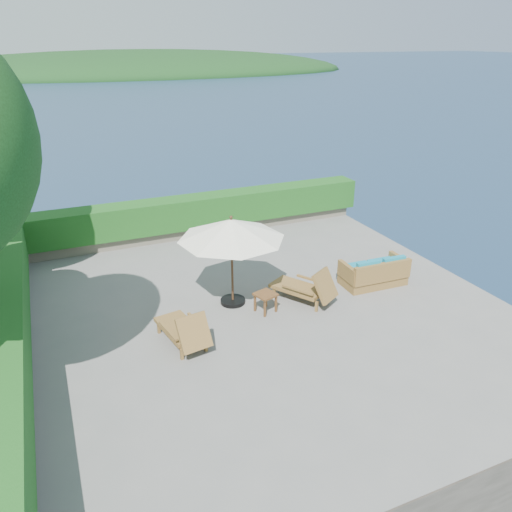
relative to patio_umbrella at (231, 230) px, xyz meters
name	(u,v)px	position (x,y,z in m)	size (l,w,h in m)	color
ground	(258,310)	(0.43, -0.60, -1.99)	(12.00, 12.00, 0.00)	slate
foundation	(258,362)	(0.43, -0.60, -3.54)	(12.00, 12.00, 3.00)	#60584C
ocean	(258,406)	(0.43, -0.60, -4.99)	(600.00, 600.00, 0.00)	#142840
offshore_island	(140,73)	(25.43, 139.40, -4.99)	(126.00, 57.60, 12.60)	#133314
planter_wall_far	(192,230)	(0.43, 5.00, -1.81)	(12.00, 0.60, 0.36)	#6E6758
planter_wall_left	(10,357)	(-5.17, -0.60, -1.81)	(0.60, 12.00, 0.36)	#6E6758
hedge_far	(191,212)	(0.43, 5.00, -1.14)	(12.40, 0.90, 1.00)	#174814
hedge_left	(3,329)	(-5.17, -0.60, -1.14)	(0.90, 12.40, 1.00)	#174814
patio_umbrella	(231,230)	(0.00, 0.00, 0.00)	(3.11, 3.11, 2.35)	black
lounge_left	(184,330)	(-1.66, -1.37, -1.59)	(0.94, 1.73, 0.95)	olive
lounge_right	(306,287)	(1.75, -0.68, -1.58)	(1.46, 1.80, 0.97)	olive
side_table	(266,297)	(0.58, -0.73, -1.58)	(0.59, 0.59, 0.50)	brown
wicker_loveseat	(374,274)	(3.91, -0.58, -1.65)	(1.79, 0.96, 0.86)	olive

